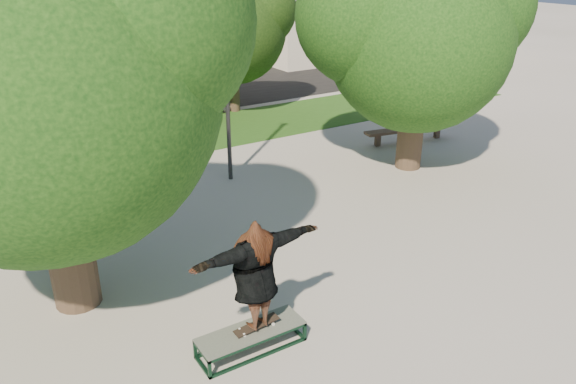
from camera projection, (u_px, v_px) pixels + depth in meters
ground at (296, 264)px, 11.82m from camera, size 120.00×120.00×0.00m
grass_strip at (173, 138)px, 19.68m from camera, size 30.00×4.00×0.02m
asphalt_strip at (95, 102)px, 24.24m from camera, size 40.00×8.00×0.01m
tree_left at (30, 65)px, 8.81m from camera, size 6.96×5.95×7.12m
tree_right at (416, 28)px, 15.48m from camera, size 6.24×5.33×6.51m
bg_tree_mid at (77, 15)px, 19.07m from camera, size 5.76×4.92×6.24m
bg_tree_right at (230, 23)px, 21.58m from camera, size 5.04×4.31×5.43m
lamppost at (226, 69)px, 14.94m from camera, size 0.25×0.15×6.11m
grind_box at (251, 340)px, 9.23m from camera, size 1.80×0.60×0.38m
skater_rig at (255, 275)px, 8.80m from camera, size 2.38×0.83×1.98m
bench at (408, 130)px, 19.14m from camera, size 3.27×1.01×0.50m
car_silver_a at (0, 110)px, 20.08m from camera, size 1.93×4.74×1.61m
car_grey at (99, 99)px, 21.81m from camera, size 2.47×5.25×1.45m
car_silver_b at (186, 84)px, 23.98m from camera, size 2.20×5.37×1.55m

